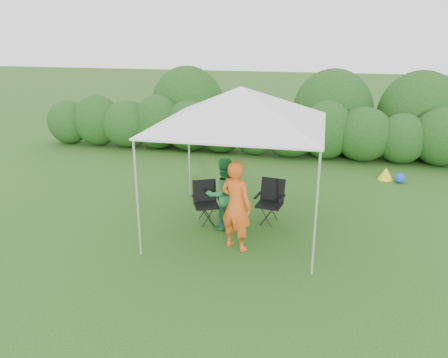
% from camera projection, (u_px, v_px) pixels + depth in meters
% --- Properties ---
extents(ground, '(70.00, 70.00, 0.00)m').
position_uv_depth(ground, '(234.00, 238.00, 8.41)').
color(ground, '#2F5C1D').
extents(hedge, '(15.76, 1.53, 1.80)m').
position_uv_depth(hedge, '(276.00, 130.00, 13.66)').
color(hedge, '#204E18').
rests_on(hedge, ground).
extents(canopy, '(3.10, 3.10, 2.83)m').
position_uv_depth(canopy, '(241.00, 106.00, 8.07)').
color(canopy, silver).
rests_on(canopy, ground).
extents(chair_right, '(0.62, 0.57, 0.90)m').
position_uv_depth(chair_right, '(271.00, 198.00, 9.01)').
color(chair_right, black).
rests_on(chair_right, ground).
extents(chair_left, '(0.66, 0.64, 0.87)m').
position_uv_depth(chair_left, '(206.00, 199.00, 9.02)').
color(chair_left, black).
rests_on(chair_left, ground).
extents(man, '(0.72, 0.61, 1.68)m').
position_uv_depth(man, '(236.00, 206.00, 7.76)').
color(man, '#F55B1B').
rests_on(man, ground).
extents(woman, '(0.90, 0.87, 1.47)m').
position_uv_depth(woman, '(223.00, 194.00, 8.61)').
color(woman, '#277941').
rests_on(woman, ground).
extents(cooler, '(0.43, 0.34, 0.33)m').
position_uv_depth(cooler, '(230.00, 218.00, 8.91)').
color(cooler, '#2446A8').
rests_on(cooler, ground).
extents(bottle, '(0.06, 0.06, 0.24)m').
position_uv_depth(bottle, '(233.00, 206.00, 8.76)').
color(bottle, '#592D0C').
rests_on(bottle, cooler).
extents(lawn_toy, '(0.66, 0.55, 0.33)m').
position_uv_depth(lawn_toy, '(389.00, 175.00, 11.58)').
color(lawn_toy, yellow).
rests_on(lawn_toy, ground).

